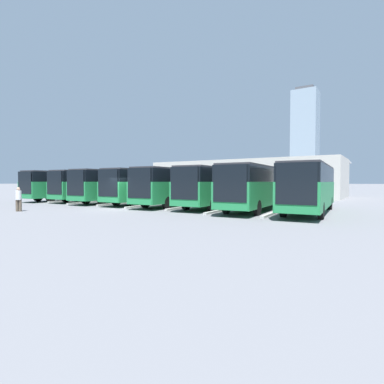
# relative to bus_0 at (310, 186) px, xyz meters

# --- Properties ---
(ground_plane) EXTENTS (600.00, 600.00, 0.00)m
(ground_plane) POSITION_rel_bus_0_xyz_m (13.37, 5.14, -1.86)
(ground_plane) COLOR slate
(bus_0) EXTENTS (3.20, 11.41, 3.34)m
(bus_0) POSITION_rel_bus_0_xyz_m (0.00, 0.00, 0.00)
(bus_0) COLOR #238447
(bus_0) RESTS_ON ground_plane
(curb_divider_0) EXTENTS (0.70, 6.63, 0.15)m
(curb_divider_0) POSITION_rel_bus_0_xyz_m (1.91, 1.67, -1.78)
(curb_divider_0) COLOR #B2B2AD
(curb_divider_0) RESTS_ON ground_plane
(bus_1) EXTENTS (3.20, 11.41, 3.34)m
(bus_1) POSITION_rel_bus_0_xyz_m (3.82, 0.11, 0.00)
(bus_1) COLOR #238447
(bus_1) RESTS_ON ground_plane
(curb_divider_1) EXTENTS (0.70, 6.63, 0.15)m
(curb_divider_1) POSITION_rel_bus_0_xyz_m (5.73, 1.78, -1.78)
(curb_divider_1) COLOR #B2B2AD
(curb_divider_1) RESTS_ON ground_plane
(bus_2) EXTENTS (3.20, 11.41, 3.34)m
(bus_2) POSITION_rel_bus_0_xyz_m (7.64, -0.69, 0.00)
(bus_2) COLOR #238447
(bus_2) RESTS_ON ground_plane
(curb_divider_2) EXTENTS (0.70, 6.63, 0.15)m
(curb_divider_2) POSITION_rel_bus_0_xyz_m (9.55, 0.98, -1.78)
(curb_divider_2) COLOR #B2B2AD
(curb_divider_2) RESTS_ON ground_plane
(bus_3) EXTENTS (3.20, 11.41, 3.34)m
(bus_3) POSITION_rel_bus_0_xyz_m (11.46, -0.33, 0.00)
(bus_3) COLOR #238447
(bus_3) RESTS_ON ground_plane
(curb_divider_3) EXTENTS (0.70, 6.63, 0.15)m
(curb_divider_3) POSITION_rel_bus_0_xyz_m (13.37, 1.34, -1.78)
(curb_divider_3) COLOR #B2B2AD
(curb_divider_3) RESTS_ON ground_plane
(bus_4) EXTENTS (3.20, 11.41, 3.34)m
(bus_4) POSITION_rel_bus_0_xyz_m (15.28, -0.71, 0.00)
(bus_4) COLOR #238447
(bus_4) RESTS_ON ground_plane
(curb_divider_4) EXTENTS (0.70, 6.63, 0.15)m
(curb_divider_4) POSITION_rel_bus_0_xyz_m (17.20, 0.96, -1.78)
(curb_divider_4) COLOR #B2B2AD
(curb_divider_4) RESTS_ON ground_plane
(bus_5) EXTENTS (3.20, 11.41, 3.34)m
(bus_5) POSITION_rel_bus_0_xyz_m (19.10, -0.39, 0.00)
(bus_5) COLOR #238447
(bus_5) RESTS_ON ground_plane
(curb_divider_5) EXTENTS (0.70, 6.63, 0.15)m
(curb_divider_5) POSITION_rel_bus_0_xyz_m (21.02, 1.27, -1.78)
(curb_divider_5) COLOR #B2B2AD
(curb_divider_5) RESTS_ON ground_plane
(bus_6) EXTENTS (3.20, 11.41, 3.34)m
(bus_6) POSITION_rel_bus_0_xyz_m (22.93, -0.84, 0.00)
(bus_6) COLOR #238447
(bus_6) RESTS_ON ground_plane
(curb_divider_6) EXTENTS (0.70, 6.63, 0.15)m
(curb_divider_6) POSITION_rel_bus_0_xyz_m (24.84, 0.82, -1.78)
(curb_divider_6) COLOR #B2B2AD
(curb_divider_6) RESTS_ON ground_plane
(bus_7) EXTENTS (3.20, 11.41, 3.34)m
(bus_7) POSITION_rel_bus_0_xyz_m (26.75, -0.05, 0.00)
(bus_7) COLOR #238447
(bus_7) RESTS_ON ground_plane
(pedestrian) EXTENTS (0.55, 0.55, 1.77)m
(pedestrian) POSITION_rel_bus_0_xyz_m (18.20, 10.37, -0.91)
(pedestrian) COLOR brown
(pedestrian) RESTS_ON ground_plane
(station_building) EXTENTS (27.25, 13.47, 5.24)m
(station_building) POSITION_rel_bus_0_xyz_m (13.37, -20.70, 0.79)
(station_building) COLOR beige
(station_building) RESTS_ON ground_plane
(office_tower) EXTENTS (17.12, 17.12, 69.54)m
(office_tower) POSITION_rel_bus_0_xyz_m (43.86, -205.67, 32.31)
(office_tower) COLOR #93A8B7
(office_tower) RESTS_ON ground_plane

